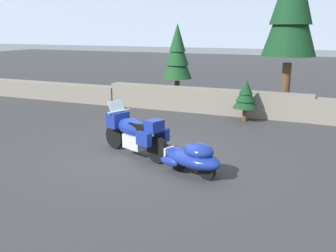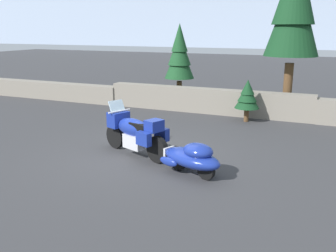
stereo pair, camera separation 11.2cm
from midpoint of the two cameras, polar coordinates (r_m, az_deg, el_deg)
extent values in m
plane|color=#38383A|center=(9.73, -4.68, -4.45)|extent=(80.00, 80.00, 0.00)
cube|color=gray|center=(18.56, -19.06, 5.19)|extent=(8.00, 0.60, 0.78)
cube|color=gray|center=(14.57, 5.32, 3.89)|extent=(8.00, 0.51, 0.95)
cube|color=#99A8BF|center=(103.87, 21.31, 16.31)|extent=(240.00, 80.00, 16.00)
cylinder|color=black|center=(10.29, -8.38, -1.56)|extent=(0.67, 0.37, 0.66)
cylinder|color=black|center=(9.09, -1.99, -3.60)|extent=(0.67, 0.37, 0.66)
cube|color=silver|center=(9.62, -5.20, -2.30)|extent=(0.72, 0.63, 0.36)
ellipsoid|color=navy|center=(9.60, -5.63, -0.29)|extent=(1.28, 0.85, 0.48)
cube|color=navy|center=(10.05, -7.96, 1.01)|extent=(0.52, 0.62, 0.40)
cube|color=#9EB7C6|center=(10.01, -8.20, 2.89)|extent=(0.34, 0.48, 0.34)
cube|color=black|center=(9.36, -4.46, -0.03)|extent=(0.65, 0.54, 0.16)
cube|color=navy|center=(8.99, -2.47, 0.05)|extent=(0.44, 0.49, 0.28)
cube|color=navy|center=(8.91, -4.07, -1.98)|extent=(0.43, 0.29, 0.32)
cube|color=navy|center=(9.30, -1.32, -1.23)|extent=(0.43, 0.29, 0.32)
cylinder|color=silver|center=(9.96, -7.83, 2.25)|extent=(0.29, 0.67, 0.04)
cylinder|color=silver|center=(10.18, -8.26, -0.27)|extent=(0.26, 0.16, 0.54)
cylinder|color=black|center=(8.65, 1.25, -5.31)|extent=(0.45, 0.25, 0.44)
cylinder|color=black|center=(8.15, 5.53, -6.66)|extent=(0.45, 0.25, 0.44)
ellipsoid|color=navy|center=(8.34, 3.34, -4.94)|extent=(1.64, 1.18, 0.40)
ellipsoid|color=navy|center=(8.16, 4.32, -3.77)|extent=(0.87, 0.78, 0.32)
cube|color=silver|center=(8.80, -0.16, -3.99)|extent=(0.17, 0.32, 0.24)
ellipsoid|color=navy|center=(8.42, -0.24, -5.46)|extent=(0.54, 0.32, 0.20)
ellipsoid|color=navy|center=(8.86, 2.67, -4.43)|extent=(0.54, 0.32, 0.20)
cylinder|color=silver|center=(9.09, -1.92, -3.98)|extent=(0.67, 0.30, 0.05)
cylinder|color=brown|center=(14.80, 17.26, 5.42)|extent=(0.33, 0.33, 1.95)
cone|color=#143D1E|center=(14.65, 18.10, 16.16)|extent=(1.95, 1.95, 3.08)
cylinder|color=brown|center=(16.30, 1.20, 5.15)|extent=(0.23, 0.23, 0.98)
cone|color=#194723|center=(16.13, 1.23, 10.05)|extent=(1.26, 1.26, 1.55)
cone|color=#194723|center=(16.10, 1.24, 11.71)|extent=(0.98, 0.98, 1.36)
cone|color=#194723|center=(16.09, 1.25, 13.38)|extent=(0.69, 0.69, 1.17)
cylinder|color=brown|center=(13.44, 11.39, 1.62)|extent=(0.17, 0.17, 0.43)
cone|color=#143D1E|center=(13.32, 11.52, 4.16)|extent=(0.87, 0.87, 0.67)
cone|color=#143D1E|center=(13.29, 11.56, 5.02)|extent=(0.67, 0.67, 0.59)
cone|color=#143D1E|center=(13.26, 11.61, 5.89)|extent=(0.48, 0.48, 0.51)
camera|label=1|loc=(0.06, -90.35, -0.09)|focal=39.93mm
camera|label=2|loc=(0.06, 89.65, 0.09)|focal=39.93mm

